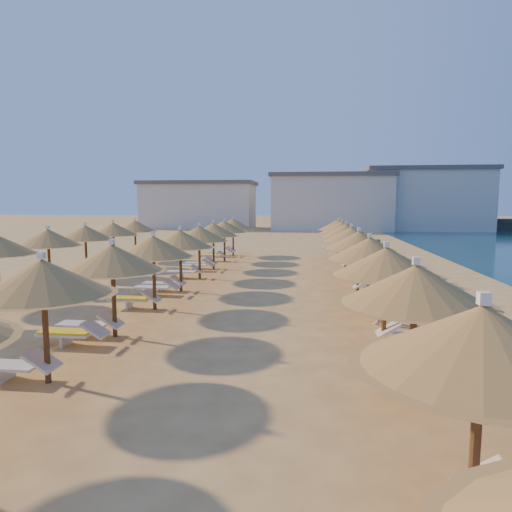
# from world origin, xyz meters

# --- Properties ---
(ground) EXTENTS (220.00, 220.00, 0.00)m
(ground) POSITION_xyz_m (0.00, 0.00, 0.00)
(ground) COLOR #E4B464
(ground) RESTS_ON ground
(hotel_blocks) EXTENTS (45.93, 10.84, 8.10)m
(hotel_blocks) POSITION_xyz_m (3.15, 46.25, 3.70)
(hotel_blocks) COLOR beige
(hotel_blocks) RESTS_ON ground
(parasol_row_east) EXTENTS (2.84, 31.50, 2.65)m
(parasol_row_east) POSITION_xyz_m (3.21, 0.75, 2.10)
(parasol_row_east) COLOR brown
(parasol_row_east) RESTS_ON ground
(parasol_row_west) EXTENTS (2.84, 31.50, 2.65)m
(parasol_row_west) POSITION_xyz_m (-3.86, 0.75, 2.10)
(parasol_row_west) COLOR brown
(parasol_row_west) RESTS_ON ground
(parasol_row_inland) EXTENTS (2.84, 21.94, 2.65)m
(parasol_row_inland) POSITION_xyz_m (-9.52, 2.34, 2.10)
(parasol_row_inland) COLOR brown
(parasol_row_inland) RESTS_ON ground
(loungers) EXTENTS (15.88, 29.22, 0.66)m
(loungers) POSITION_xyz_m (-2.27, 0.93, 0.34)
(loungers) COLOR silver
(loungers) RESTS_ON ground
(beachgoer_b) EXTENTS (1.15, 1.17, 1.90)m
(beachgoer_b) POSITION_xyz_m (4.49, 6.45, 0.95)
(beachgoer_b) COLOR tan
(beachgoer_b) RESTS_ON ground
(beachgoer_a) EXTENTS (0.57, 0.72, 1.71)m
(beachgoer_a) POSITION_xyz_m (3.38, -1.82, 0.85)
(beachgoer_a) COLOR tan
(beachgoer_a) RESTS_ON ground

